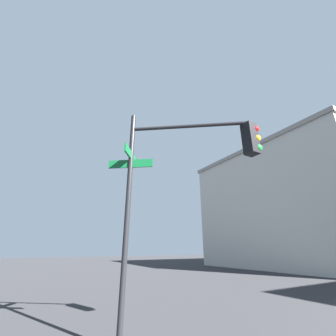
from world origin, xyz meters
TOP-DOWN VIEW (x-y plane):
  - traffic_signal_near at (-6.28, -6.17)m, footprint 2.30×3.02m
  - building_stucco at (-15.94, 18.95)m, footprint 16.18×22.20m

SIDE VIEW (x-z plane):
  - traffic_signal_near at x=-6.28m, z-range 1.07..6.16m
  - building_stucco at x=-15.94m, z-range 0.01..11.53m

